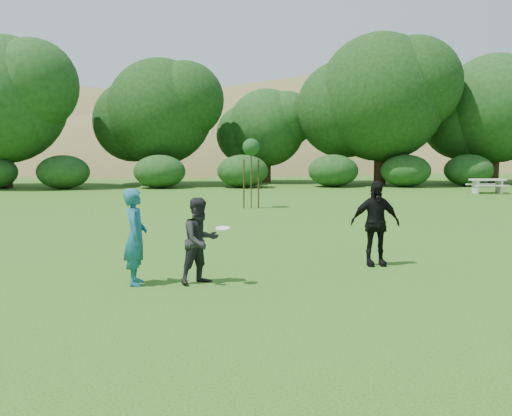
% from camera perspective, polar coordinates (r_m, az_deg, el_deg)
% --- Properties ---
extents(ground, '(120.00, 120.00, 0.00)m').
position_cam_1_polar(ground, '(12.61, 1.12, -6.35)').
color(ground, '#19470C').
rests_on(ground, ground).
extents(player_teal, '(0.45, 0.67, 1.81)m').
position_cam_1_polar(player_teal, '(12.21, -10.67, -2.52)').
color(player_teal, '#185D6F').
rests_on(player_teal, ground).
extents(player_grey, '(1.01, 0.96, 1.64)m').
position_cam_1_polar(player_grey, '(12.14, -4.97, -2.92)').
color(player_grey, black).
rests_on(player_grey, ground).
extents(player_black, '(1.10, 0.49, 1.85)m').
position_cam_1_polar(player_black, '(14.11, 10.54, -1.35)').
color(player_black, black).
rests_on(player_black, ground).
extents(frisbee, '(0.27, 0.27, 0.06)m').
position_cam_1_polar(frisbee, '(11.90, -2.98, -1.83)').
color(frisbee, white).
rests_on(frisbee, ground).
extents(sapling, '(0.70, 0.70, 2.85)m').
position_cam_1_polar(sapling, '(26.15, -0.44, 5.26)').
color(sapling, '#3D2E18').
rests_on(sapling, ground).
extents(picnic_table, '(1.80, 1.48, 0.76)m').
position_cam_1_polar(picnic_table, '(36.31, 19.88, 2.06)').
color(picnic_table, '#BBBAAC').
rests_on(picnic_table, ground).
extents(hillside, '(150.00, 72.00, 52.00)m').
position_cam_1_polar(hillside, '(82.04, -4.12, -4.52)').
color(hillside, olive).
rests_on(hillside, ground).
extents(tree_row, '(53.92, 10.38, 9.62)m').
position_cam_1_polar(tree_row, '(41.26, 1.59, 8.85)').
color(tree_row, '#3A2616').
rests_on(tree_row, ground).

